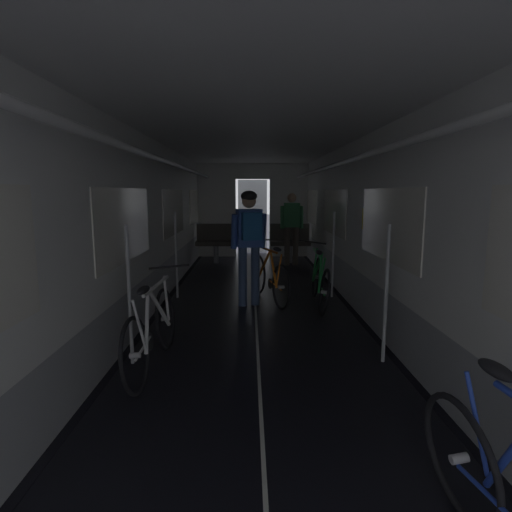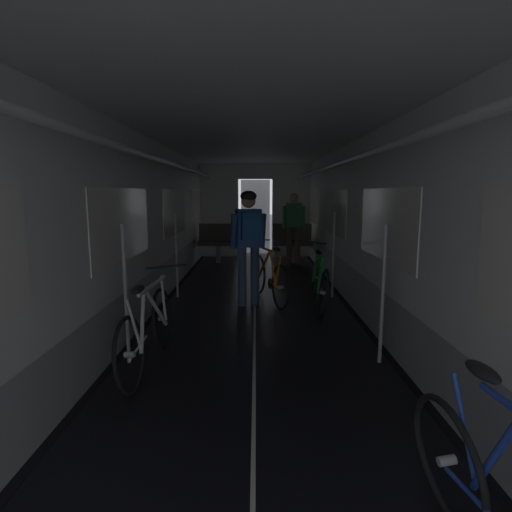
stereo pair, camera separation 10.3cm
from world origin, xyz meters
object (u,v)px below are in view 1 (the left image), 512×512
Objects in this scene: bench_seat_far_right at (290,239)px; bicycle_white at (152,330)px; bicycle_green at (320,281)px; person_cyclist_aisle at (249,235)px; bicycle_orange_in_aisle at (269,277)px; person_standing_near_bench at (292,224)px; bench_seat_far_left at (216,239)px.

bench_seat_far_right is 0.58× the size of bicycle_white.
person_cyclist_aisle reaches higher than bicycle_green.
bicycle_orange_in_aisle is 0.96× the size of person_standing_near_bench.
bicycle_green is (0.08, -3.89, -0.19)m from bench_seat_far_right.
person_standing_near_bench is at bearing -11.79° from bench_seat_far_left.
bicycle_orange_in_aisle is at bearing -100.67° from bench_seat_far_right.
bicycle_green is at bearing -20.70° from bicycle_orange_in_aisle.
bicycle_green is 1.04× the size of bicycle_orange_in_aisle.
bench_seat_far_left is 3.99m from person_cyclist_aisle.
person_standing_near_bench is (0.99, 3.49, -0.10)m from person_cyclist_aisle.
bicycle_green is at bearing -1.32° from person_cyclist_aisle.
person_cyclist_aisle reaches higher than bench_seat_far_left.
bench_seat_far_right is at bearing 91.13° from bicycle_green.
bench_seat_far_right is 6.38m from bicycle_white.
bicycle_orange_in_aisle is at bearing 159.30° from bicycle_green.
bench_seat_far_left is 0.57× the size of person_cyclist_aisle.
bicycle_white is 1.04× the size of bicycle_orange_in_aisle.
bench_seat_far_right is 0.57× the size of person_cyclist_aisle.
person_cyclist_aisle reaches higher than person_standing_near_bench.
person_standing_near_bench is (-0.07, 3.52, 0.59)m from bicycle_green.
bicycle_white is at bearing -108.70° from person_standing_near_bench.
person_cyclist_aisle is at bearing -139.45° from bicycle_orange_in_aisle.
bicycle_white is (-1.93, -6.08, -0.19)m from bench_seat_far_right.
bench_seat_far_left and bench_seat_far_right have the same top height.
bicycle_white is (-0.13, -6.08, -0.19)m from bench_seat_far_left.
bench_seat_far_right and bicycle_green have the same top height.
bicycle_orange_in_aisle is at bearing -72.75° from bench_seat_far_left.
bicycle_white is at bearing -132.48° from bicycle_green.
person_standing_near_bench is (0.00, -0.38, 0.41)m from bench_seat_far_right.
bicycle_white is 0.98× the size of person_cyclist_aisle.
bicycle_orange_in_aisle is (0.31, 0.26, -0.69)m from person_cyclist_aisle.
bench_seat_far_left is at bearing 107.25° from bicycle_orange_in_aisle.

